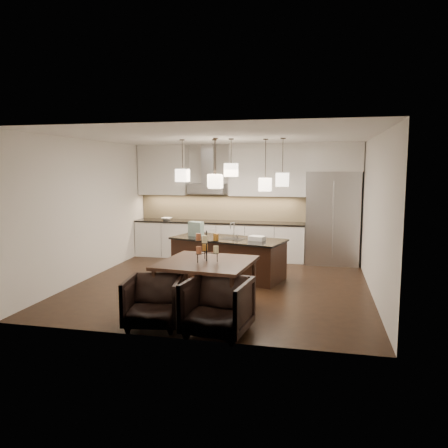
% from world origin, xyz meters
% --- Properties ---
extents(floor, '(5.50, 5.50, 0.02)m').
position_xyz_m(floor, '(0.00, 0.00, -0.01)').
color(floor, black).
rests_on(floor, ground).
extents(ceiling, '(5.50, 5.50, 0.02)m').
position_xyz_m(ceiling, '(0.00, 0.00, 2.81)').
color(ceiling, white).
rests_on(ceiling, wall_back).
extents(wall_back, '(5.50, 0.02, 2.80)m').
position_xyz_m(wall_back, '(0.00, 2.76, 1.40)').
color(wall_back, silver).
rests_on(wall_back, ground).
extents(wall_front, '(5.50, 0.02, 2.80)m').
position_xyz_m(wall_front, '(0.00, -2.76, 1.40)').
color(wall_front, silver).
rests_on(wall_front, ground).
extents(wall_left, '(0.02, 5.50, 2.80)m').
position_xyz_m(wall_left, '(-2.76, 0.00, 1.40)').
color(wall_left, silver).
rests_on(wall_left, ground).
extents(wall_right, '(0.02, 5.50, 2.80)m').
position_xyz_m(wall_right, '(2.76, 0.00, 1.40)').
color(wall_right, silver).
rests_on(wall_right, ground).
extents(refrigerator, '(1.20, 0.72, 2.15)m').
position_xyz_m(refrigerator, '(2.10, 2.38, 1.07)').
color(refrigerator, '#B7B7BA').
rests_on(refrigerator, floor).
extents(fridge_panel, '(1.26, 0.72, 0.65)m').
position_xyz_m(fridge_panel, '(2.10, 2.38, 2.47)').
color(fridge_panel, silver).
rests_on(fridge_panel, refrigerator).
extents(lower_cabinets, '(4.21, 0.62, 0.88)m').
position_xyz_m(lower_cabinets, '(-0.62, 2.43, 0.44)').
color(lower_cabinets, silver).
rests_on(lower_cabinets, floor).
extents(countertop, '(4.21, 0.66, 0.04)m').
position_xyz_m(countertop, '(-0.62, 2.43, 0.90)').
color(countertop, black).
rests_on(countertop, lower_cabinets).
extents(backsplash, '(4.21, 0.02, 0.63)m').
position_xyz_m(backsplash, '(-0.62, 2.73, 1.24)').
color(backsplash, tan).
rests_on(backsplash, countertop).
extents(upper_cab_left, '(1.25, 0.35, 1.25)m').
position_xyz_m(upper_cab_left, '(-2.10, 2.57, 2.17)').
color(upper_cab_left, silver).
rests_on(upper_cab_left, wall_back).
extents(upper_cab_right, '(1.85, 0.35, 1.25)m').
position_xyz_m(upper_cab_right, '(0.55, 2.57, 2.17)').
color(upper_cab_right, silver).
rests_on(upper_cab_right, wall_back).
extents(hood_canopy, '(0.90, 0.52, 0.24)m').
position_xyz_m(hood_canopy, '(-0.93, 2.48, 1.72)').
color(hood_canopy, '#B7B7BA').
rests_on(hood_canopy, wall_back).
extents(hood_chimney, '(0.30, 0.28, 0.96)m').
position_xyz_m(hood_chimney, '(-0.93, 2.59, 2.32)').
color(hood_chimney, '#B7B7BA').
rests_on(hood_chimney, hood_canopy).
extents(fruit_bowl, '(0.29, 0.29, 0.06)m').
position_xyz_m(fruit_bowl, '(-1.97, 2.38, 0.95)').
color(fruit_bowl, silver).
rests_on(fruit_bowl, countertop).
extents(island_body, '(2.36, 1.44, 0.78)m').
position_xyz_m(island_body, '(0.01, 0.56, 0.39)').
color(island_body, black).
rests_on(island_body, floor).
extents(island_top, '(2.45, 1.52, 0.04)m').
position_xyz_m(island_top, '(0.01, 0.56, 0.79)').
color(island_top, black).
rests_on(island_top, island_body).
extents(faucet, '(0.14, 0.23, 0.34)m').
position_xyz_m(faucet, '(0.12, 0.62, 0.98)').
color(faucet, silver).
rests_on(faucet, island_top).
extents(tote_bag, '(0.33, 0.23, 0.30)m').
position_xyz_m(tote_bag, '(-0.71, 0.71, 0.96)').
color(tote_bag, '#184533').
rests_on(tote_bag, island_top).
extents(food_container, '(0.35, 0.28, 0.09)m').
position_xyz_m(food_container, '(0.62, 0.42, 0.86)').
color(food_container, silver).
rests_on(food_container, island_top).
extents(dining_table, '(1.48, 1.48, 0.81)m').
position_xyz_m(dining_table, '(0.13, -1.64, 0.41)').
color(dining_table, black).
rests_on(dining_table, floor).
extents(candelabra, '(0.43, 0.43, 0.48)m').
position_xyz_m(candelabra, '(0.13, -1.64, 1.05)').
color(candelabra, black).
rests_on(candelabra, dining_table).
extents(candle_a, '(0.09, 0.09, 0.11)m').
position_xyz_m(candle_a, '(0.28, -1.65, 1.00)').
color(candle_a, '#F9EEAD').
rests_on(candle_a, candelabra).
extents(candle_b, '(0.09, 0.09, 0.11)m').
position_xyz_m(candle_b, '(0.07, -1.50, 1.00)').
color(candle_b, orange).
rests_on(candle_b, candelabra).
extents(candle_c, '(0.09, 0.09, 0.11)m').
position_xyz_m(candle_c, '(0.05, -1.76, 1.00)').
color(candle_c, '#AB5D3A').
rests_on(candle_c, candelabra).
extents(candle_d, '(0.09, 0.09, 0.11)m').
position_xyz_m(candle_d, '(0.26, -1.55, 1.18)').
color(candle_d, orange).
rests_on(candle_d, candelabra).
extents(candle_e, '(0.09, 0.09, 0.11)m').
position_xyz_m(candle_e, '(-0.00, -1.60, 1.18)').
color(candle_e, '#AB5D3A').
rests_on(candle_e, candelabra).
extents(candle_f, '(0.09, 0.09, 0.11)m').
position_xyz_m(candle_f, '(0.14, -1.78, 1.18)').
color(candle_f, '#F9EEAD').
rests_on(candle_f, candelabra).
extents(armchair_left, '(0.87, 0.89, 0.72)m').
position_xyz_m(armchair_left, '(-0.44, -2.40, 0.36)').
color(armchair_left, black).
rests_on(armchair_left, floor).
extents(armchair_right, '(0.93, 0.95, 0.77)m').
position_xyz_m(armchair_right, '(0.51, -2.49, 0.39)').
color(armchair_right, black).
rests_on(armchair_right, floor).
extents(pendant_a, '(0.24, 0.24, 0.26)m').
position_xyz_m(pendant_a, '(-0.94, 0.52, 2.08)').
color(pendant_a, beige).
rests_on(pendant_a, ceiling).
extents(pendant_b, '(0.24, 0.24, 0.26)m').
position_xyz_m(pendant_b, '(-0.30, 0.66, 1.97)').
color(pendant_b, beige).
rests_on(pendant_b, ceiling).
extents(pendant_c, '(0.24, 0.24, 0.26)m').
position_xyz_m(pendant_c, '(0.08, 0.48, 2.19)').
color(pendant_c, beige).
rests_on(pendant_c, ceiling).
extents(pendant_d, '(0.24, 0.24, 0.26)m').
position_xyz_m(pendant_d, '(0.73, 0.69, 1.90)').
color(pendant_d, beige).
rests_on(pendant_d, ceiling).
extents(pendant_e, '(0.24, 0.24, 0.26)m').
position_xyz_m(pendant_e, '(1.09, 0.51, 2.01)').
color(pendant_e, beige).
rests_on(pendant_e, ceiling).
extents(pendant_f, '(0.24, 0.24, 0.26)m').
position_xyz_m(pendant_f, '(-0.18, 0.25, 1.97)').
color(pendant_f, beige).
rests_on(pendant_f, ceiling).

